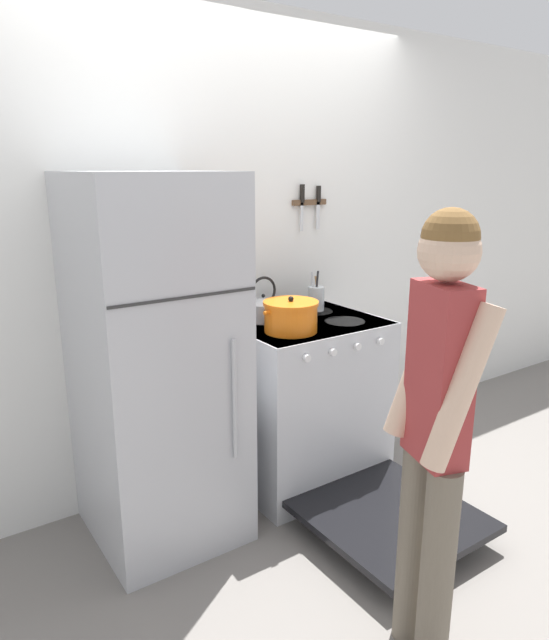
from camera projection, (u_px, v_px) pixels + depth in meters
name	position (u px, v px, depth m)	size (l,w,h in m)	color
ground_plane	(227.00, 465.00, 3.42)	(14.00, 14.00, 0.00)	slate
wall_back	(220.00, 253.00, 3.11)	(10.00, 0.06, 2.55)	silver
refrigerator	(156.00, 363.00, 2.61)	(0.65, 0.73, 1.71)	#B7BABF
stove_range	(306.00, 403.00, 3.16)	(0.80, 1.42, 0.93)	silver
dutch_oven_pot	(291.00, 316.00, 2.85)	(0.32, 0.28, 0.18)	orange
tea_kettle	(264.00, 308.00, 3.07)	(0.26, 0.21, 0.24)	silver
utensil_jar	(316.00, 298.00, 3.28)	(0.09, 0.09, 0.23)	silver
person	(436.00, 422.00, 1.86)	(0.33, 0.38, 1.61)	#6B6051
wall_knife_strip	(310.00, 201.00, 3.33)	(0.24, 0.03, 0.27)	brown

